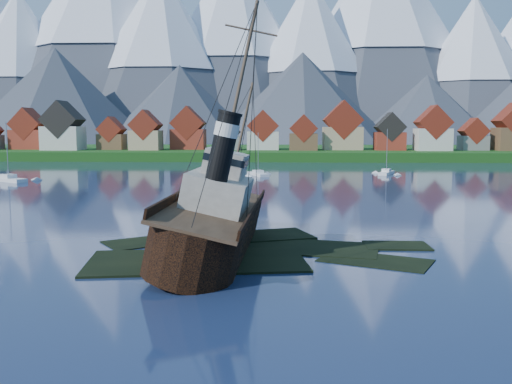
{
  "coord_description": "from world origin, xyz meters",
  "views": [
    {
      "loc": [
        3.89,
        -48.42,
        11.31
      ],
      "look_at": [
        1.62,
        6.0,
        5.0
      ],
      "focal_mm": 40.0,
      "sensor_mm": 36.0,
      "label": 1
    }
  ],
  "objects_px": {
    "sailboat_c": "(9,180)",
    "sailboat_d": "(386,173)",
    "sailboat_e": "(258,175)",
    "tugboat_wreck": "(209,218)"
  },
  "relations": [
    {
      "from": "sailboat_c",
      "to": "sailboat_d",
      "type": "height_order",
      "value": "sailboat_c"
    },
    {
      "from": "sailboat_e",
      "to": "sailboat_c",
      "type": "bearing_deg",
      "value": 176.06
    },
    {
      "from": "sailboat_d",
      "to": "sailboat_e",
      "type": "height_order",
      "value": "sailboat_d"
    },
    {
      "from": "sailboat_d",
      "to": "sailboat_e",
      "type": "distance_m",
      "value": 30.34
    },
    {
      "from": "tugboat_wreck",
      "to": "sailboat_e",
      "type": "xyz_separation_m",
      "value": [
        1.46,
        79.21,
        -2.68
      ]
    },
    {
      "from": "sailboat_c",
      "to": "sailboat_e",
      "type": "height_order",
      "value": "sailboat_c"
    },
    {
      "from": "sailboat_c",
      "to": "sailboat_e",
      "type": "xyz_separation_m",
      "value": [
        50.6,
        16.59,
        -0.06
      ]
    },
    {
      "from": "tugboat_wreck",
      "to": "sailboat_e",
      "type": "height_order",
      "value": "tugboat_wreck"
    },
    {
      "from": "tugboat_wreck",
      "to": "sailboat_e",
      "type": "relative_size",
      "value": 2.84
    },
    {
      "from": "tugboat_wreck",
      "to": "sailboat_d",
      "type": "distance_m",
      "value": 89.15
    }
  ]
}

